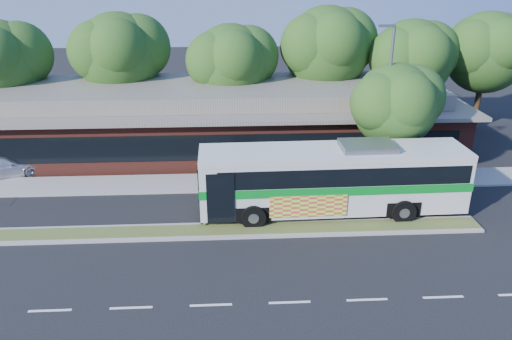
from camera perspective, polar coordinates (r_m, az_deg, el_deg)
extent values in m
plane|color=black|center=(23.82, -4.82, -7.80)|extent=(120.00, 120.00, 0.00)
cube|color=#3F4C20|center=(24.30, -4.79, -6.93)|extent=(26.00, 1.10, 0.15)
cube|color=gray|center=(29.50, -4.53, -1.44)|extent=(44.00, 2.60, 0.12)
cube|color=maroon|center=(35.16, -4.40, 5.20)|extent=(32.00, 10.00, 3.20)
cube|color=#655C55|center=(34.69, -4.49, 7.92)|extent=(33.20, 11.20, 0.24)
cube|color=#655C55|center=(34.54, -4.52, 8.93)|extent=(30.00, 8.00, 1.00)
cube|color=black|center=(30.35, -4.57, 2.59)|extent=(30.00, 0.06, 1.60)
cylinder|color=slate|center=(28.96, 14.66, 6.76)|extent=(0.16, 0.16, 9.00)
cube|color=slate|center=(28.02, 14.77, 15.66)|extent=(0.90, 0.18, 0.14)
cylinder|color=black|center=(40.22, -26.37, 5.71)|extent=(0.44, 0.44, 3.99)
sphere|color=#244316|center=(39.28, -25.41, 11.87)|extent=(4.52, 4.52, 4.52)
cylinder|color=black|center=(38.70, -14.84, 6.90)|extent=(0.44, 0.44, 4.20)
sphere|color=#244316|center=(37.90, -15.43, 12.58)|extent=(6.00, 6.00, 6.00)
sphere|color=#244316|center=(38.01, -13.33, 13.54)|extent=(4.68, 4.68, 4.68)
cylinder|color=black|center=(36.98, -2.80, 6.58)|extent=(0.44, 0.44, 3.78)
sphere|color=#244316|center=(36.18, -2.91, 12.03)|extent=(5.60, 5.60, 5.60)
sphere|color=#244316|center=(36.54, -0.90, 12.87)|extent=(4.37, 4.37, 4.37)
cylinder|color=black|center=(38.53, 7.73, 7.54)|extent=(0.44, 0.44, 4.41)
sphere|color=#244316|center=(37.71, 8.06, 13.51)|extent=(6.20, 6.20, 6.20)
sphere|color=#244316|center=(38.38, 10.07, 14.30)|extent=(4.84, 4.84, 4.84)
cylinder|color=black|center=(39.24, 16.68, 6.65)|extent=(0.44, 0.44, 3.86)
sphere|color=#244316|center=(38.47, 17.29, 11.91)|extent=(5.80, 5.80, 5.80)
sphere|color=#244316|center=(39.26, 18.98, 12.60)|extent=(4.52, 4.52, 4.52)
cylinder|color=black|center=(42.46, 23.97, 6.99)|extent=(0.44, 0.44, 4.12)
sphere|color=#244316|center=(41.73, 24.81, 12.08)|extent=(6.00, 6.00, 6.00)
sphere|color=#244316|center=(42.69, 26.28, 12.69)|extent=(4.68, 4.68, 4.68)
cube|color=beige|center=(25.60, 8.72, -0.94)|extent=(13.43, 3.11, 3.08)
cube|color=black|center=(25.44, 9.53, 0.35)|extent=(12.36, 3.15, 0.92)
cube|color=beige|center=(25.09, 8.90, 2.00)|extent=(13.45, 3.13, 0.29)
cube|color=#05791F|center=(25.64, 8.71, -1.13)|extent=(13.50, 3.18, 0.42)
cube|color=black|center=(24.86, -6.50, -0.62)|extent=(0.12, 2.50, 1.91)
cube|color=black|center=(27.60, 22.53, 0.91)|extent=(0.11, 2.33, 1.23)
cube|color=#BD3C37|center=(24.36, 6.01, -4.14)|extent=(3.79, 0.13, 1.11)
cube|color=slate|center=(25.41, 12.62, 2.69)|extent=(2.71, 1.84, 0.33)
cylinder|color=black|center=(24.33, -0.31, -5.37)|extent=(1.23, 0.43, 1.23)
cylinder|color=black|center=(26.84, -0.72, -2.59)|extent=(1.23, 0.43, 1.23)
cylinder|color=black|center=(25.88, 16.48, -4.57)|extent=(1.23, 0.43, 1.23)
cylinder|color=black|center=(28.25, 14.59, -2.03)|extent=(1.23, 0.43, 1.23)
imported|color=silver|center=(33.85, -26.98, 0.43)|extent=(5.15, 3.61, 1.39)
cylinder|color=black|center=(30.17, 14.99, 1.57)|extent=(0.44, 0.44, 3.22)
sphere|color=#244316|center=(29.28, 15.58, 7.12)|extent=(4.73, 4.73, 4.73)
sphere|color=#244316|center=(29.86, 17.40, 7.96)|extent=(3.69, 3.69, 3.69)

